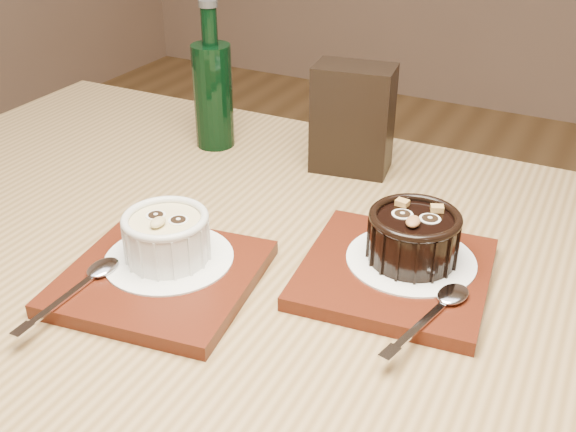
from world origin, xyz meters
The scene contains 11 objects.
table centered at (0.18, -0.15, 0.66)m, with size 1.21×0.82×0.75m.
tray_left centered at (0.09, -0.20, 0.76)m, with size 0.18×0.18×0.01m, color #501B0D.
doily_left centered at (0.08, -0.18, 0.77)m, with size 0.13×0.13×0.00m, color white.
ramekin_white centered at (0.08, -0.18, 0.79)m, with size 0.09×0.09×0.05m.
spoon_left centered at (0.04, -0.26, 0.77)m, with size 0.03×0.13×0.01m, color silver, non-canonical shape.
tray_right centered at (0.29, -0.09, 0.76)m, with size 0.18×0.18×0.01m, color #501B0D.
doily_right centered at (0.30, -0.07, 0.77)m, with size 0.13×0.13×0.00m, color white.
ramekin_dark centered at (0.30, -0.07, 0.80)m, with size 0.09×0.09×0.05m.
spoon_right centered at (0.35, -0.14, 0.77)m, with size 0.03×0.13×0.01m, color silver, non-canonical shape.
condiment_stand centered at (0.15, 0.13, 0.82)m, with size 0.10×0.06×0.14m, color black.
green_bottle centered at (-0.05, 0.11, 0.83)m, with size 0.05×0.05×0.20m.
Camera 1 is at (0.46, -0.63, 1.14)m, focal length 42.00 mm.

